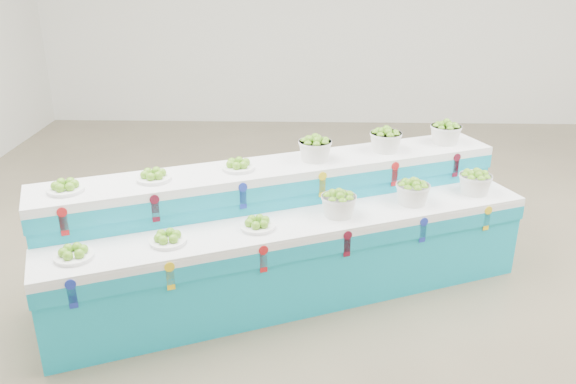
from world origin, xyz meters
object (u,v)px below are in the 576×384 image
Objects in this scene: basket_upper_right at (446,132)px; plate_upper_mid at (153,175)px; basket_lower_left at (339,203)px; display_stand at (288,233)px.

plate_upper_mid is at bearing -157.66° from basket_upper_right.
basket_upper_right reaches higher than plate_upper_mid.
plate_upper_mid is (-1.41, -0.06, 0.24)m from basket_lower_left.
plate_upper_mid reaches higher than basket_lower_left.
basket_upper_right is (2.41, 0.99, 0.06)m from plate_upper_mid.
basket_upper_right is at bearing 8.53° from display_stand.
plate_upper_mid is 0.96× the size of basket_upper_right.
basket_lower_left is at bearing -36.12° from display_stand.
basket_upper_right is at bearing 22.34° from plate_upper_mid.
basket_lower_left is 1.44m from plate_upper_mid.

